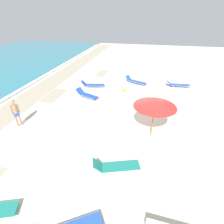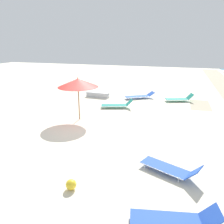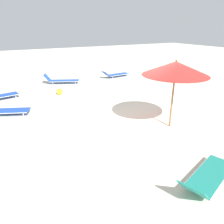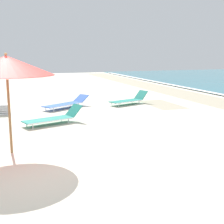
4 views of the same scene
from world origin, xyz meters
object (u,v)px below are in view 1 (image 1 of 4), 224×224
at_px(sun_lounger_near_water_right, 87,95).
at_px(beach_ball, 124,90).
at_px(sun_lounger_mid_beach_pair_a, 135,81).
at_px(sun_lounger_beside_umbrella, 178,85).
at_px(sun_lounger_mid_beach_pair_b, 116,166).
at_px(beach_umbrella, 155,103).
at_px(beachgoer_wading_adult, 16,111).
at_px(sun_lounger_mid_beach_solo, 93,85).

bearing_deg(sun_lounger_near_water_right, beach_ball, -35.79).
relative_size(sun_lounger_near_water_right, sun_lounger_mid_beach_pair_a, 0.95).
relative_size(sun_lounger_beside_umbrella, sun_lounger_mid_beach_pair_b, 1.01).
xyz_separation_m(beach_umbrella, sun_lounger_mid_beach_pair_b, (-2.84, 1.47, -1.91)).
height_order(beach_umbrella, sun_lounger_near_water_right, beach_umbrella).
xyz_separation_m(sun_lounger_near_water_right, sun_lounger_mid_beach_pair_a, (4.04, -3.61, -0.00)).
relative_size(beach_umbrella, sun_lounger_near_water_right, 1.16).
bearing_deg(beachgoer_wading_adult, beach_umbrella, 139.73).
bearing_deg(beachgoer_wading_adult, sun_lounger_mid_beach_pair_a, -170.63).
relative_size(sun_lounger_beside_umbrella, beach_ball, 6.66).
distance_m(beach_umbrella, beachgoer_wading_adult, 8.12).
xyz_separation_m(beach_umbrella, sun_lounger_mid_beach_pair_a, (8.17, 1.69, -1.90)).
bearing_deg(sun_lounger_mid_beach_pair_a, sun_lounger_mid_beach_solo, 139.23).
height_order(sun_lounger_near_water_right, sun_lounger_mid_beach_solo, sun_lounger_near_water_right).
bearing_deg(beach_umbrella, sun_lounger_mid_beach_solo, 40.75).
bearing_deg(sun_lounger_near_water_right, sun_lounger_mid_beach_solo, 28.47).
relative_size(sun_lounger_mid_beach_pair_b, beach_ball, 6.62).
bearing_deg(sun_lounger_mid_beach_solo, sun_lounger_beside_umbrella, -89.07).
xyz_separation_m(sun_lounger_beside_umbrella, beach_ball, (-2.26, 4.73, -0.05)).
xyz_separation_m(beachgoer_wading_adult, beach_ball, (6.51, -5.56, -0.84)).
bearing_deg(sun_lounger_beside_umbrella, beach_umbrella, 158.92).
xyz_separation_m(sun_lounger_near_water_right, sun_lounger_mid_beach_pair_b, (-6.97, -3.83, -0.00)).
distance_m(sun_lounger_beside_umbrella, sun_lounger_mid_beach_pair_b, 11.57).
xyz_separation_m(sun_lounger_beside_umbrella, sun_lounger_near_water_right, (-3.98, 7.58, 0.01)).
height_order(sun_lounger_mid_beach_pair_a, beachgoer_wading_adult, beachgoer_wading_adult).
bearing_deg(beach_umbrella, sun_lounger_mid_beach_pair_a, 11.66).
height_order(sun_lounger_beside_umbrella, beach_ball, sun_lounger_beside_umbrella).
distance_m(sun_lounger_beside_umbrella, beachgoer_wading_adult, 13.55).
bearing_deg(sun_lounger_beside_umbrella, beach_ball, 110.19).
bearing_deg(sun_lounger_near_water_right, beach_umbrella, -104.74).
distance_m(beach_umbrella, sun_lounger_mid_beach_pair_b, 3.73).
bearing_deg(sun_lounger_mid_beach_pair_b, sun_lounger_near_water_right, 10.19).
height_order(beach_umbrella, sun_lounger_mid_beach_solo, beach_umbrella).
relative_size(sun_lounger_mid_beach_pair_a, sun_lounger_mid_beach_pair_b, 1.01).
relative_size(beach_umbrella, beachgoer_wading_adult, 1.38).
height_order(sun_lounger_mid_beach_solo, beach_ball, sun_lounger_mid_beach_solo).
bearing_deg(sun_lounger_mid_beach_pair_b, sun_lounger_mid_beach_solo, 5.02).
height_order(sun_lounger_mid_beach_solo, sun_lounger_mid_beach_pair_a, sun_lounger_mid_beach_pair_a).
bearing_deg(sun_lounger_mid_beach_pair_b, sun_lounger_mid_beach_pair_a, -17.48).
height_order(beach_umbrella, sun_lounger_mid_beach_pair_a, beach_umbrella).
relative_size(sun_lounger_near_water_right, sun_lounger_mid_beach_pair_b, 0.97).
relative_size(beach_umbrella, sun_lounger_beside_umbrella, 1.12).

